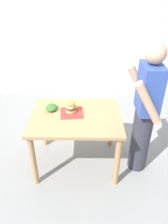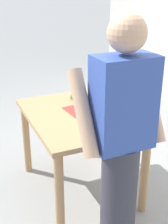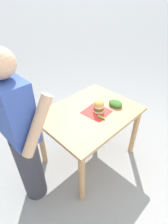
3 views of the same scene
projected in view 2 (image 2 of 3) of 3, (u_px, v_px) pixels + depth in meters
The scene contains 7 objects.
ground_plane at pixel (80, 188), 3.00m from camera, with size 80.00×80.00×0.00m, color gray.
patio_table at pixel (79, 126), 2.74m from camera, with size 0.86×1.12×0.78m.
serving_paper at pixel (83, 110), 2.76m from camera, with size 0.28×0.28×0.00m, color red.
sandwich at pixel (84, 101), 2.75m from camera, with size 0.13×0.13×0.19m.
pickle_spear at pixel (98, 109), 2.75m from camera, with size 0.02×0.02×0.09m, color #8EA83D.
side_salad at pixel (79, 96), 3.00m from camera, with size 0.18×0.14×0.07m, color #386B28.
diner_across_table at pixel (121, 147), 1.93m from camera, with size 0.55×0.35×1.69m.
Camera 2 is at (0.96, 2.29, 1.84)m, focal length 50.00 mm.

